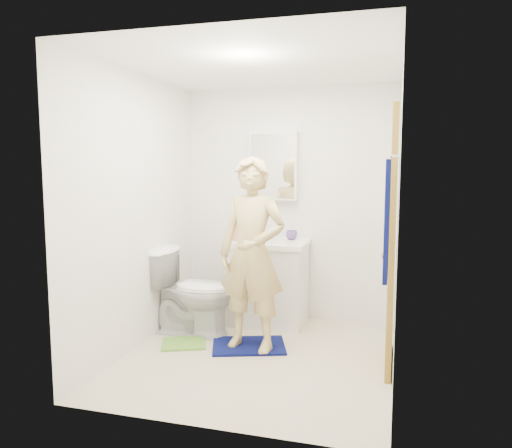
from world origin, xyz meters
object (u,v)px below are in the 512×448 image
at_px(man, 252,254).
at_px(vanity_cabinet, 268,284).
at_px(toothbrush_cup, 292,235).
at_px(soap_dispenser, 238,231).
at_px(towel, 387,221).
at_px(toilet, 192,291).
at_px(medicine_cabinet, 274,166).

bearing_deg(man, vanity_cabinet, 103.33).
bearing_deg(toothbrush_cup, soap_dispenser, -158.37).
bearing_deg(towel, vanity_cabinet, 128.47).
relative_size(vanity_cabinet, soap_dispenser, 4.22).
relative_size(towel, toilet, 0.97).
height_order(vanity_cabinet, toothbrush_cup, toothbrush_cup).
distance_m(vanity_cabinet, toilet, 0.80).
xyz_separation_m(vanity_cabinet, medicine_cabinet, (0.00, 0.22, 1.20)).
xyz_separation_m(vanity_cabinet, man, (0.06, -0.78, 0.45)).
relative_size(vanity_cabinet, man, 0.48).
height_order(toilet, man, man).
height_order(towel, toilet, towel).
height_order(toilet, soap_dispenser, soap_dispenser).
relative_size(toilet, soap_dispenser, 4.37).
bearing_deg(medicine_cabinet, man, -86.74).
bearing_deg(toilet, soap_dispenser, -33.74).
distance_m(soap_dispenser, man, 0.80).
distance_m(toilet, toothbrush_cup, 1.16).
xyz_separation_m(towel, man, (-1.12, 0.70, -0.40)).
height_order(vanity_cabinet, soap_dispenser, soap_dispenser).
distance_m(toilet, man, 0.84).
height_order(medicine_cabinet, toilet, medicine_cabinet).
xyz_separation_m(vanity_cabinet, soap_dispenser, (-0.30, -0.07, 0.54)).
height_order(towel, man, man).
relative_size(soap_dispenser, man, 0.11).
xyz_separation_m(toilet, soap_dispenser, (0.31, 0.44, 0.53)).
bearing_deg(towel, medicine_cabinet, 124.61).
xyz_separation_m(toilet, man, (0.67, -0.27, 0.44)).
height_order(medicine_cabinet, toothbrush_cup, medicine_cabinet).
bearing_deg(toilet, man, -110.14).
bearing_deg(toothbrush_cup, man, -99.67).
xyz_separation_m(vanity_cabinet, towel, (1.18, -1.48, 0.85)).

